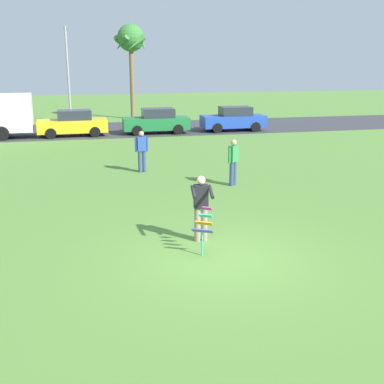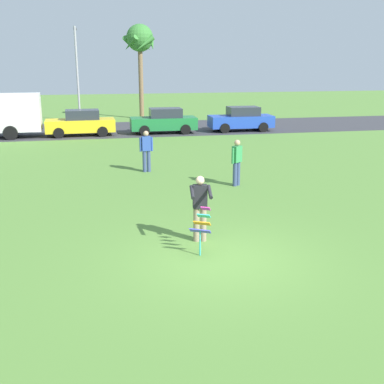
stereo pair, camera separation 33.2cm
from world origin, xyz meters
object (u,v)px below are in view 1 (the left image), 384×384
Objects in this scene: parked_car_green at (156,121)px; palm_tree_right_near at (131,42)px; kite_held at (204,224)px; parked_car_blue at (234,119)px; parked_car_yellow at (73,124)px; person_walker_near at (233,161)px; person_walker_far at (142,150)px; person_kite_flyer at (201,206)px; streetlight_pole at (68,68)px.

palm_tree_right_near is at bearing 93.61° from parked_car_green.
parked_car_blue is (7.29, 20.17, 0.05)m from kite_held.
parked_car_blue is at bearing -0.01° from parked_car_yellow.
parked_car_green is 0.58× the size of palm_tree_right_near.
person_walker_far is at bearing 135.07° from person_walker_near.
parked_car_yellow and parked_car_green have the same top height.
person_walker_far is at bearing 91.81° from kite_held.
kite_held is 6.74m from person_walker_near.
kite_held is 0.26× the size of parked_car_green.
person_walker_far is at bearing 92.84° from person_kite_flyer.
kite_held is at bearing -113.88° from person_walker_near.
palm_tree_right_near is at bearing 123.93° from parked_car_blue.
streetlight_pole is (-5.42, 7.70, 3.22)m from parked_car_green.
kite_held is 28.25m from streetlight_pole.
streetlight_pole is (-3.45, 27.08, 3.05)m from person_kite_flyer.
parked_car_yellow is 15.18m from person_walker_near.
person_kite_flyer is 5.97m from person_walker_near.
kite_held is at bearing -99.19° from person_kite_flyer.
parked_car_green is 2.44× the size of person_walker_far.
person_walker_far is at bearing -80.77° from streetlight_pole.
palm_tree_right_near reaches higher than streetlight_pole.
person_kite_flyer is at bearing -87.16° from person_walker_far.
kite_held is at bearing -81.20° from parked_car_yellow.
streetlight_pole is at bearing 91.51° from parked_car_yellow.
person_walker_far is (-0.42, 8.39, -0.02)m from person_kite_flyer.
kite_held is 20.28m from parked_car_green.
parked_car_blue is at bearing 71.98° from person_walker_near.
kite_held is 0.63× the size of person_walker_near.
parked_car_blue is at bearing -0.00° from parked_car_green.
person_kite_flyer reaches higher than parked_car_green.
palm_tree_right_near reaches higher than person_walker_far.
streetlight_pole reaches higher than parked_car_yellow.
person_kite_flyer is 0.25× the size of streetlight_pole.
parked_car_green is at bearing -86.39° from palm_tree_right_near.
parked_car_blue is (5.19, -0.00, 0.00)m from parked_car_green.
parked_car_blue is 2.44× the size of person_walker_far.
person_walker_far reaches higher than parked_car_green.
parked_car_green is 5.19m from parked_car_blue.
person_kite_flyer reaches higher than parked_car_yellow.
parked_car_blue is at bearing -56.07° from palm_tree_right_near.
person_walker_far is at bearing -95.40° from palm_tree_right_near.
palm_tree_right_near reaches higher than parked_car_yellow.
person_walker_far is at bearing -75.55° from parked_car_yellow.
palm_tree_right_near is 4.22× the size of person_walker_near.
person_walker_near is at bearing 64.19° from person_kite_flyer.
parked_car_blue is 14.73m from person_walker_near.
palm_tree_right_near is 23.11m from person_walker_near.
person_walker_near reaches higher than parked_car_yellow.
person_walker_far is (-7.58, -11.00, 0.16)m from parked_car_blue.
parked_car_blue is (7.16, 19.38, -0.18)m from person_kite_flyer.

